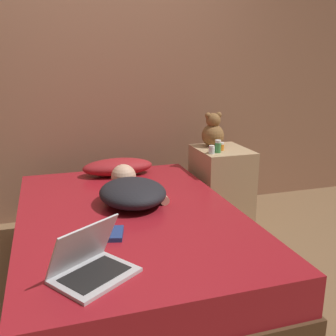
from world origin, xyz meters
The scene contains 12 objects.
ground_plane centered at (0.00, 0.00, 0.00)m, with size 12.00×12.00×0.00m, color brown.
wall_back centered at (0.00, 1.28, 1.30)m, with size 8.00×0.06×2.60m.
bed centered at (0.00, 0.00, 0.24)m, with size 1.32×1.99×0.49m.
nightstand centered at (0.93, 0.68, 0.33)m, with size 0.41×0.49×0.67m.
pillow centered at (0.08, 0.79, 0.55)m, with size 0.56×0.26×0.13m.
person_lying centered at (0.05, 0.16, 0.56)m, with size 0.44×0.66×0.18m.
laptop centered at (-0.31, -0.67, 0.54)m, with size 0.41×0.39×0.24m.
teddy_bear centered at (0.89, 0.79, 0.79)m, with size 0.19×0.19×0.29m.
bottle_orange centered at (0.89, 0.63, 0.70)m, with size 0.05×0.05×0.06m.
bottle_clear centered at (0.77, 0.55, 0.70)m, with size 0.05×0.05×0.06m.
bottle_green centered at (0.83, 0.56, 0.72)m, with size 0.05×0.05×0.10m.
book centered at (-0.20, -0.30, 0.50)m, with size 0.23×0.21×0.02m.
Camera 1 is at (-0.44, -2.19, 1.38)m, focal length 42.00 mm.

